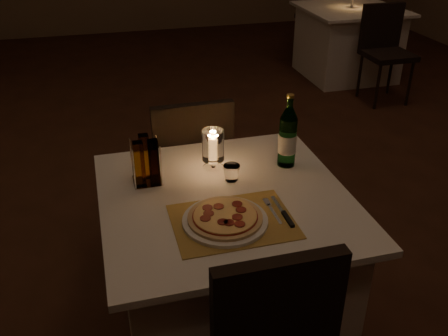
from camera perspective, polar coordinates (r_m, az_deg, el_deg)
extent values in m
cube|color=#412214|center=(3.15, -0.86, -6.42)|extent=(8.00, 10.00, 0.02)
cube|color=silver|center=(2.25, 0.14, -11.51)|extent=(0.88, 0.88, 0.71)
cube|color=silver|center=(2.03, 0.15, -3.59)|extent=(1.00, 1.00, 0.03)
cube|color=black|center=(1.60, 6.21, -16.24)|extent=(0.42, 0.05, 0.42)
cube|color=black|center=(2.84, -4.12, 0.38)|extent=(0.42, 0.42, 0.05)
cube|color=black|center=(2.57, -3.47, 2.95)|extent=(0.42, 0.05, 0.42)
cylinder|color=black|center=(3.13, -1.55, -1.62)|extent=(0.03, 0.03, 0.44)
cylinder|color=black|center=(3.08, -7.70, -2.46)|extent=(0.03, 0.03, 0.44)
cylinder|color=black|center=(2.86, 0.09, -5.00)|extent=(0.03, 0.03, 0.44)
cylinder|color=black|center=(2.80, -6.67, -5.99)|extent=(0.03, 0.03, 0.44)
cube|color=#AF883D|center=(1.88, 1.01, -6.12)|extent=(0.45, 0.34, 0.00)
cylinder|color=white|center=(1.86, 0.13, -6.03)|extent=(0.32, 0.32, 0.01)
cylinder|color=#D8B77F|center=(1.86, 0.13, -5.70)|extent=(0.28, 0.28, 0.01)
cylinder|color=maroon|center=(1.85, 0.13, -5.51)|extent=(0.24, 0.24, 0.00)
cylinder|color=#EACC7F|center=(1.85, 0.13, -5.43)|extent=(0.24, 0.24, 0.00)
cylinder|color=maroon|center=(1.87, 1.96, -4.79)|extent=(0.04, 0.04, 0.00)
cylinder|color=maroon|center=(1.91, 1.51, -4.11)|extent=(0.04, 0.04, 0.00)
cylinder|color=maroon|center=(1.89, -0.62, -4.41)|extent=(0.04, 0.04, 0.00)
cylinder|color=maroon|center=(1.89, -1.90, -4.54)|extent=(0.04, 0.04, 0.00)
cylinder|color=maroon|center=(1.85, -1.77, -5.20)|extent=(0.04, 0.04, 0.00)
cylinder|color=maroon|center=(1.83, -2.15, -5.77)|extent=(0.04, 0.04, 0.00)
cylinder|color=maroon|center=(1.81, -0.14, -6.17)|extent=(0.04, 0.04, 0.00)
cylinder|color=maroon|center=(1.81, 0.57, -6.26)|extent=(0.04, 0.04, 0.00)
cylinder|color=maroon|center=(1.80, 1.81, -6.42)|extent=(0.04, 0.04, 0.00)
cylinder|color=maroon|center=(1.83, 1.53, -5.62)|extent=(0.04, 0.04, 0.00)
cube|color=silver|center=(1.92, 5.78, -5.24)|extent=(0.01, 0.14, 0.00)
cube|color=silver|center=(1.98, 4.93, -3.91)|extent=(0.02, 0.05, 0.00)
cube|color=black|center=(1.89, 7.31, -5.80)|extent=(0.02, 0.10, 0.01)
cube|color=silver|center=(1.98, 6.13, -4.15)|extent=(0.01, 0.12, 0.00)
cylinder|color=#59A560|center=(2.22, 7.24, 2.95)|extent=(0.08, 0.08, 0.23)
cylinder|color=#59A560|center=(2.14, 7.55, 7.46)|extent=(0.03, 0.03, 0.04)
cylinder|color=gold|center=(2.13, 7.60, 8.15)|extent=(0.03, 0.03, 0.01)
cylinder|color=silver|center=(2.22, 7.23, 2.83)|extent=(0.08, 0.08, 0.09)
cylinder|color=white|center=(2.22, -1.23, 0.04)|extent=(0.09, 0.09, 0.01)
cylinder|color=white|center=(2.21, -1.24, 0.57)|extent=(0.02, 0.02, 0.04)
cylinder|color=white|center=(2.17, -1.26, 2.62)|extent=(0.10, 0.10, 0.14)
cylinder|color=white|center=(2.17, -1.26, 2.29)|extent=(0.03, 0.03, 0.10)
ellipsoid|color=orange|center=(2.14, -1.28, 3.83)|extent=(0.02, 0.02, 0.03)
cube|color=white|center=(2.14, -8.71, -1.50)|extent=(0.12, 0.12, 0.01)
cylinder|color=white|center=(2.05, -10.23, -0.22)|extent=(0.01, 0.01, 0.18)
cylinder|color=white|center=(2.06, -7.19, 0.17)|extent=(0.01, 0.01, 0.18)
cylinder|color=white|center=(2.14, -10.54, 1.18)|extent=(0.01, 0.01, 0.18)
cylinder|color=white|center=(2.15, -7.64, 1.55)|extent=(0.01, 0.01, 0.18)
cube|color=#BF8C33|center=(2.07, -9.64, 0.44)|extent=(0.04, 0.04, 0.20)
cube|color=#3F1E14|center=(2.07, -7.99, 0.65)|extent=(0.04, 0.04, 0.20)
cube|color=#BF8C33|center=(2.12, -9.03, 1.30)|extent=(0.04, 0.04, 0.20)
cube|color=silver|center=(5.76, 13.87, 13.61)|extent=(0.88, 0.88, 0.71)
cube|color=silver|center=(5.67, 14.33, 17.20)|extent=(1.00, 1.00, 0.03)
cube|color=black|center=(5.07, 18.24, 12.17)|extent=(0.42, 0.42, 0.05)
cube|color=black|center=(5.16, 17.55, 15.23)|extent=(0.42, 0.05, 0.42)
cylinder|color=black|center=(4.92, 17.14, 8.86)|extent=(0.03, 0.03, 0.44)
cylinder|color=black|center=(5.10, 20.45, 9.03)|extent=(0.03, 0.03, 0.44)
cylinder|color=black|center=(5.19, 15.24, 10.18)|extent=(0.03, 0.03, 0.44)
cylinder|color=black|center=(5.36, 18.46, 10.32)|extent=(0.03, 0.03, 0.44)
cube|color=black|center=(6.42, 10.59, 16.49)|extent=(0.42, 0.42, 0.05)
cube|color=black|center=(6.21, 11.53, 18.16)|extent=(0.42, 0.05, 0.42)
cylinder|color=black|center=(6.70, 11.15, 14.84)|extent=(0.03, 0.03, 0.44)
cylinder|color=black|center=(6.56, 8.37, 14.77)|extent=(0.03, 0.03, 0.44)
cylinder|color=black|center=(6.40, 12.46, 14.05)|extent=(0.03, 0.03, 0.44)
cylinder|color=black|center=(6.26, 9.60, 13.98)|extent=(0.03, 0.03, 0.44)
cylinder|color=white|center=(5.66, 14.41, 17.79)|extent=(0.03, 0.03, 0.09)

